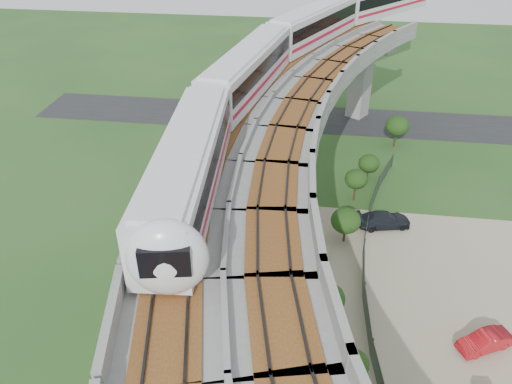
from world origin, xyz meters
TOP-DOWN VIEW (x-y plane):
  - ground at (0.00, 0.00)m, footprint 160.00×160.00m
  - dirt_lot at (14.00, -2.00)m, footprint 18.00×26.00m
  - asphalt_road at (0.00, 30.00)m, footprint 60.00×8.00m
  - viaduct at (3.84, 0.00)m, footprint 19.58×73.98m
  - metro_train at (2.84, 17.07)m, footprint 21.32×58.70m
  - fence at (9.75, 0.00)m, footprint 3.87×38.73m
  - tree_0 at (12.90, 23.85)m, footprint 2.53×2.53m
  - tree_1 at (9.58, 16.36)m, footprint 2.00×2.00m
  - tree_2 at (8.21, 12.61)m, footprint 2.05×2.05m
  - tree_3 at (7.20, 6.29)m, footprint 2.38×2.38m
  - tree_4 at (5.85, -2.56)m, footprint 2.36×2.36m
  - tree_5 at (7.40, -7.36)m, footprint 1.82×1.82m
  - car_red at (15.75, -3.46)m, footprint 3.76×2.74m
  - car_dark at (10.55, 8.79)m, footprint 4.76×2.80m

SIDE VIEW (x-z plane):
  - ground at x=0.00m, z-range 0.00..0.00m
  - asphalt_road at x=0.00m, z-range 0.00..0.03m
  - dirt_lot at x=14.00m, z-range 0.00..0.04m
  - car_red at x=15.75m, z-range 0.04..1.22m
  - car_dark at x=10.55m, z-range 0.04..1.33m
  - fence at x=9.75m, z-range 0.00..1.50m
  - tree_1 at x=9.58m, z-range 0.49..3.18m
  - tree_5 at x=7.40m, z-range 0.58..3.30m
  - tree_3 at x=7.20m, z-range 0.53..3.62m
  - tree_4 at x=5.85m, z-range 0.54..3.64m
  - tree_2 at x=8.21m, z-range 0.66..3.74m
  - tree_0 at x=12.90m, z-range 0.71..4.29m
  - viaduct at x=3.84m, z-range 3.35..14.75m
  - metro_train at x=2.84m, z-range 10.49..14.13m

